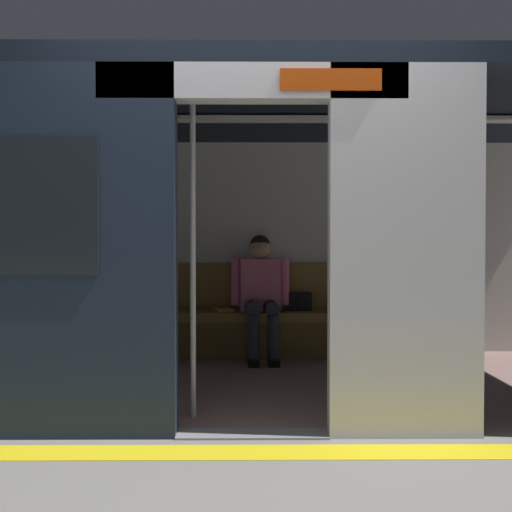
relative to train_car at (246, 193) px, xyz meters
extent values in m
plane|color=gray|center=(-0.05, 1.28, -1.48)|extent=(60.00, 60.00, 0.00)
cube|color=yellow|center=(-0.05, 1.58, -1.48)|extent=(8.00, 0.24, 0.01)
cube|color=silver|center=(-0.91, 1.30, -0.43)|extent=(0.86, 0.12, 2.10)
cube|color=black|center=(-0.91, 1.31, -0.18)|extent=(0.48, 0.02, 0.55)
cube|color=silver|center=(-0.05, 1.28, 0.51)|extent=(1.73, 0.16, 0.20)
cube|color=#BF3F0C|center=(-0.48, 1.37, 0.51)|extent=(0.56, 0.02, 0.12)
cube|color=black|center=(-0.05, -0.09, 0.67)|extent=(6.40, 2.91, 0.12)
cube|color=gray|center=(-0.05, -0.09, -1.48)|extent=(6.08, 2.75, 0.01)
cube|color=silver|center=(-0.05, -1.47, -0.43)|extent=(6.08, 0.10, 2.10)
cube|color=olive|center=(-0.05, -1.41, -0.81)|extent=(3.52, 0.06, 0.45)
cube|color=white|center=(-0.05, -0.09, 0.58)|extent=(4.48, 0.16, 0.03)
cube|color=gray|center=(-0.05, 1.28, -1.48)|extent=(0.86, 0.19, 0.01)
cube|color=olive|center=(-0.05, -1.19, -1.08)|extent=(2.62, 0.44, 0.09)
cube|color=brown|center=(-0.05, -0.99, -1.31)|extent=(2.62, 0.04, 0.35)
cube|color=pink|center=(-0.12, -1.17, -0.79)|extent=(0.39, 0.24, 0.50)
sphere|color=tan|center=(-0.12, -1.17, -0.44)|extent=(0.21, 0.21, 0.21)
sphere|color=black|center=(-0.12, -1.18, -0.41)|extent=(0.19, 0.19, 0.19)
cylinder|color=pink|center=(-0.36, -1.15, -0.76)|extent=(0.08, 0.08, 0.44)
cylinder|color=pink|center=(0.11, -1.13, -0.76)|extent=(0.08, 0.08, 0.44)
cylinder|color=#2D2D38|center=(-0.22, -0.98, -0.99)|extent=(0.16, 0.41, 0.14)
cylinder|color=#2D2D38|center=(-0.05, -0.97, -0.99)|extent=(0.16, 0.41, 0.14)
cylinder|color=#2D2D38|center=(-0.24, -0.78, -1.24)|extent=(0.10, 0.10, 0.40)
cylinder|color=#2D2D38|center=(-0.06, -0.77, -1.24)|extent=(0.10, 0.10, 0.40)
cube|color=black|center=(-0.24, -0.73, -1.45)|extent=(0.11, 0.23, 0.06)
cube|color=black|center=(-0.06, -0.72, -1.45)|extent=(0.11, 0.23, 0.06)
cube|color=black|center=(-0.49, -1.21, -0.95)|extent=(0.26, 0.14, 0.17)
cube|color=black|center=(-0.49, -1.13, -0.96)|extent=(0.02, 0.01, 0.14)
cube|color=gold|center=(0.23, -1.16, -1.02)|extent=(0.21, 0.25, 0.03)
cylinder|color=silver|center=(0.32, 0.91, -0.44)|extent=(0.04, 0.04, 2.08)
camera|label=1|loc=(-0.04, 4.84, -0.38)|focal=44.02mm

